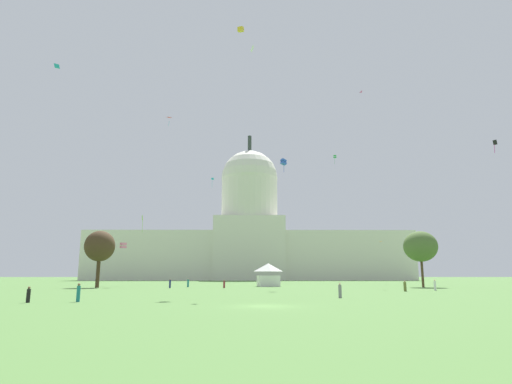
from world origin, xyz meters
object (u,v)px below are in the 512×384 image
Objects in this scene: event_tent at (268,275)px; kite_green_high at (335,157)px; person_maroon_near_tree_west at (224,284)px; kite_gold_high at (241,29)px; kite_magenta_high at (359,94)px; kite_red_high at (170,118)px; kite_orange_low at (383,242)px; kite_white_high at (252,49)px; person_black_mid_left at (28,295)px; person_teal_aisle_center at (78,293)px; person_teal_edge_east at (188,283)px; capitol_building at (249,239)px; kite_turquoise_mid at (57,66)px; tree_east_far at (420,247)px; kite_black_mid at (495,144)px; person_navy_edge_west at (170,284)px; kite_lime_low at (142,220)px; person_grey_front_center at (340,291)px; person_olive_mid_right at (405,286)px; kite_blue_mid at (283,162)px; kite_cyan_high at (213,179)px; kite_pink_low at (123,245)px; tree_west_near at (100,246)px; person_white_back_right at (435,285)px.

event_tent is 99.07m from kite_green_high.
person_maroon_near_tree_west is 48.82m from kite_gold_high.
kite_red_high is (-53.36, 24.17, 2.20)m from kite_magenta_high.
kite_orange_low is at bearing 156.63° from kite_magenta_high.
event_tent is at bearing -128.12° from kite_white_high.
person_teal_aisle_center reaches higher than person_black_mid_left.
person_teal_edge_east is (-16.96, -4.78, -1.69)m from event_tent.
capitol_building reaches higher than kite_turquoise_mid.
kite_black_mid is (2.73, -25.72, 14.46)m from tree_east_far.
person_maroon_near_tree_west is at bearing -122.56° from kite_black_mid.
capitol_building is 116.18m from person_navy_edge_west.
person_teal_edge_east is 47.87m from kite_turquoise_mid.
kite_turquoise_mid is at bearing 140.30° from kite_orange_low.
kite_lime_low is at bearing 80.90° from kite_turquoise_mid.
person_grey_front_center is at bearing 92.20° from kite_white_high.
person_olive_mid_right is 33.74m from person_maroon_near_tree_west.
kite_blue_mid is (23.06, 38.88, 23.46)m from person_teal_aisle_center.
tree_east_far is 92.72m from kite_cyan_high.
kite_turquoise_mid is at bearing 30.46° from kite_cyan_high.
capitol_building is at bearing -137.88° from kite_pink_low.
kite_turquoise_mid is at bearing 16.19° from kite_lime_low.
tree_west_near is 6.47× the size of person_navy_edge_west.
person_navy_edge_west is 1.10× the size of person_maroon_near_tree_west.
kite_red_high is at bearing -166.04° from person_teal_aisle_center.
kite_black_mid reaches higher than person_maroon_near_tree_west.
kite_gold_high is at bearing 115.21° from person_black_mid_left.
capitol_building reaches higher than person_white_back_right.
capitol_building reaches higher than tree_east_far.
person_teal_aisle_center is 0.83× the size of kite_black_mid.
kite_green_high is at bearing 11.64° from person_navy_edge_west.
person_grey_front_center is 1.33× the size of kite_orange_low.
person_white_back_right is at bearing -179.27° from kite_orange_low.
kite_turquoise_mid reaches higher than tree_east_far.
kite_red_high is at bearing 81.54° from kite_turquoise_mid.
tree_west_near is 2.77× the size of kite_lime_low.
kite_blue_mid is (27.32, 39.90, 23.60)m from person_black_mid_left.
person_grey_front_center is at bearing 168.12° from kite_orange_low.
tree_east_far is at bearing -71.59° from capitol_building.
person_maroon_near_tree_west is at bearing 108.22° from person_olive_mid_right.
kite_green_high is at bearing 145.21° from kite_cyan_high.
kite_magenta_high is (21.55, 22.09, 24.08)m from kite_blue_mid.
kite_pink_low is at bearing 152.26° from person_black_mid_left.
kite_pink_low is at bearing -13.78° from kite_gold_high.
person_teal_aisle_center is at bearing 72.95° from person_maroon_near_tree_west.
kite_gold_high is (-12.13, 24.03, 47.39)m from person_grey_front_center.
kite_blue_mid is at bearing 75.63° from kite_lime_low.
kite_black_mid reaches higher than person_white_back_right.
person_teal_aisle_center is 1.44× the size of kite_orange_low.
capitol_building is 97.02× the size of person_black_mid_left.
kite_turquoise_mid is at bearing 40.62° from person_maroon_near_tree_west.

